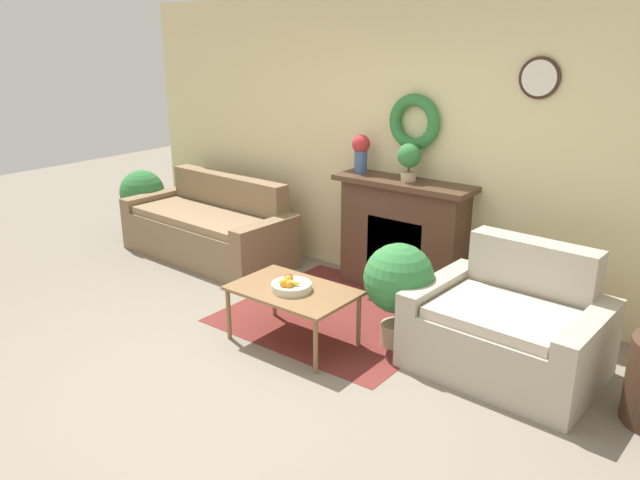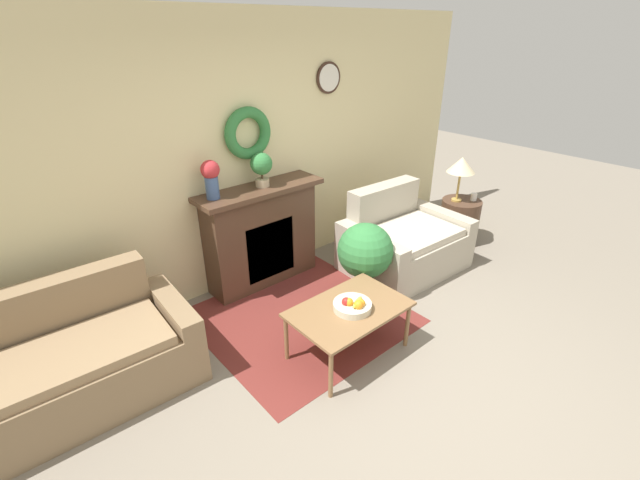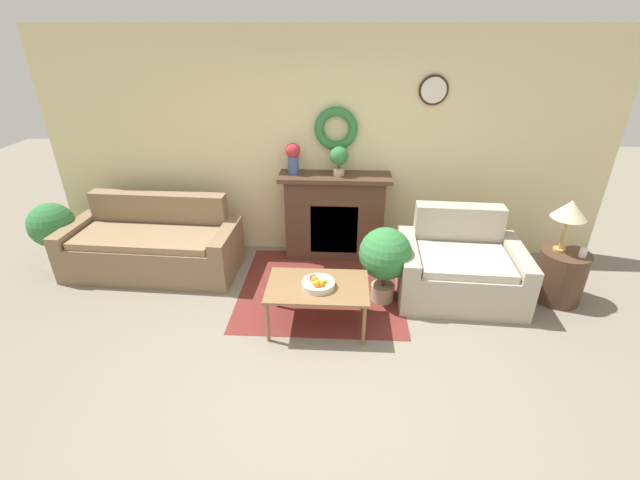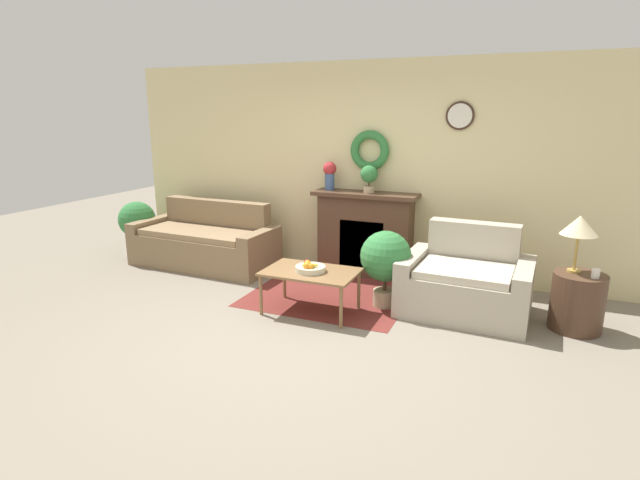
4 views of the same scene
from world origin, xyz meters
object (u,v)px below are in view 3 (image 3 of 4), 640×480
fireplace (334,216)px  side_table_by_loveseat (560,276)px  table_lamp (570,210)px  loveseat_right (459,268)px  potted_plant_floor_by_loveseat (385,256)px  potted_plant_on_mantel (339,158)px  potted_plant_floor_by_couch (53,228)px  mug (583,253)px  fruit_bowl (318,284)px  couch_left (154,246)px  vase_on_mantel_left (293,156)px  coffee_table (317,289)px

fireplace → side_table_by_loveseat: bearing=-19.5°
fireplace → table_lamp: table_lamp is taller
loveseat_right → potted_plant_floor_by_loveseat: bearing=-164.6°
fireplace → potted_plant_on_mantel: potted_plant_on_mantel is taller
potted_plant_floor_by_couch → potted_plant_floor_by_loveseat: potted_plant_floor_by_loveseat is taller
fireplace → loveseat_right: fireplace is taller
fireplace → mug: bearing=-20.4°
potted_plant_floor_by_loveseat → fruit_bowl: bearing=-143.1°
couch_left → mug: (4.69, -0.47, 0.30)m
vase_on_mantel_left → side_table_by_loveseat: bearing=-16.5°
coffee_table → fruit_bowl: 0.09m
fireplace → potted_plant_floor_by_loveseat: fireplace is taller
potted_plant_on_mantel → coffee_table: bearing=-96.8°
fruit_bowl → vase_on_mantel_left: (-0.38, 1.49, 0.80)m
vase_on_mantel_left → mug: bearing=-17.4°
fruit_bowl → potted_plant_on_mantel: 1.68m
fireplace → couch_left: fireplace is taller
coffee_table → potted_plant_on_mantel: bearing=83.2°
side_table_by_loveseat → potted_plant_floor_by_couch: (-5.81, 0.43, 0.22)m
side_table_by_loveseat → vase_on_mantel_left: (-2.93, 0.87, 1.01)m
fireplace → potted_plant_floor_by_loveseat: 1.13m
fruit_bowl → potted_plant_floor_by_couch: 3.42m
couch_left → coffee_table: size_ratio=2.09×
side_table_by_loveseat → vase_on_mantel_left: bearing=163.5°
potted_plant_floor_by_loveseat → vase_on_mantel_left: bearing=136.6°
coffee_table → fruit_bowl: size_ratio=3.07×
table_lamp → mug: size_ratio=6.09×
potted_plant_on_mantel → mug: bearing=-20.4°
loveseat_right → potted_plant_on_mantel: potted_plant_on_mantel is taller
fireplace → fruit_bowl: (-0.12, -1.49, -0.05)m
potted_plant_on_mantel → loveseat_right: bearing=-30.4°
loveseat_right → couch_left: bearing=177.6°
couch_left → vase_on_mantel_left: size_ratio=5.58×
potted_plant_on_mantel → potted_plant_floor_by_couch: potted_plant_on_mantel is taller
couch_left → table_lamp: 4.59m
mug → vase_on_mantel_left: 3.26m
table_lamp → mug: 0.46m
mug → potted_plant_floor_by_couch: 5.94m
fruit_bowl → vase_on_mantel_left: bearing=104.1°
loveseat_right → potted_plant_on_mantel: size_ratio=3.93×
side_table_by_loveseat → potted_plant_floor_by_loveseat: potted_plant_floor_by_loveseat is taller
fruit_bowl → potted_plant_floor_by_loveseat: (0.67, 0.50, 0.03)m
couch_left → potted_plant_floor_by_couch: 1.24m
fireplace → couch_left: size_ratio=0.66×
loveseat_right → coffee_table: size_ratio=1.38×
coffee_table → vase_on_mantel_left: (-0.37, 1.46, 0.88)m
mug → potted_plant_floor_by_couch: size_ratio=0.11×
fruit_bowl → potted_plant_floor_by_loveseat: potted_plant_floor_by_loveseat is taller
couch_left → vase_on_mantel_left: bearing=18.6°
mug → potted_plant_on_mantel: 2.76m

